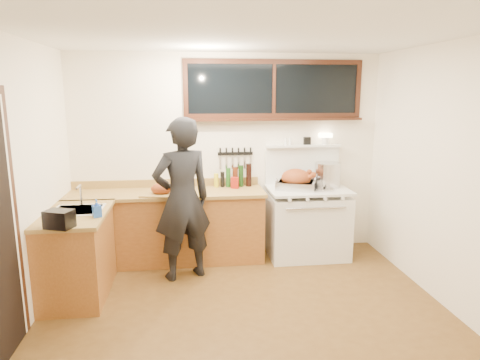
{
  "coord_description": "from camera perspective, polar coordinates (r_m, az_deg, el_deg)",
  "views": [
    {
      "loc": [
        -0.53,
        -3.78,
        2.12
      ],
      "look_at": [
        0.05,
        0.85,
        1.15
      ],
      "focal_mm": 32.0,
      "sensor_mm": 36.0,
      "label": 1
    }
  ],
  "objects": [
    {
      "name": "ground_plane",
      "position": [
        4.38,
        0.78,
        -17.4
      ],
      "size": [
        4.0,
        3.5,
        0.02
      ],
      "primitive_type": "cube",
      "color": "#553716"
    },
    {
      "name": "room_shell",
      "position": [
        3.85,
        0.85,
        4.71
      ],
      "size": [
        4.1,
        3.6,
        2.65
      ],
      "color": "white",
      "rests_on": "ground"
    },
    {
      "name": "counter_back",
      "position": [
        5.5,
        -9.67,
        -6.06
      ],
      "size": [
        2.44,
        0.64,
        1.0
      ],
      "color": "brown",
      "rests_on": "ground"
    },
    {
      "name": "counter_left",
      "position": [
        4.86,
        -20.86,
        -9.16
      ],
      "size": [
        0.64,
        1.09,
        0.9
      ],
      "color": "brown",
      "rests_on": "ground"
    },
    {
      "name": "sink_unit",
      "position": [
        4.8,
        -20.77,
        -4.43
      ],
      "size": [
        0.5,
        0.45,
        0.37
      ],
      "color": "white",
      "rests_on": "counter_left"
    },
    {
      "name": "vintage_stove",
      "position": [
        5.66,
        8.91,
        -5.38
      ],
      "size": [
        1.02,
        0.74,
        1.58
      ],
      "color": "white",
      "rests_on": "ground"
    },
    {
      "name": "back_window",
      "position": [
        5.62,
        4.55,
        11.13
      ],
      "size": [
        2.32,
        0.13,
        0.77
      ],
      "color": "black",
      "rests_on": "room_shell"
    },
    {
      "name": "knife_strip",
      "position": [
        5.61,
        -0.62,
        3.44
      ],
      "size": [
        0.46,
        0.03,
        0.28
      ],
      "color": "black",
      "rests_on": "room_shell"
    },
    {
      "name": "man",
      "position": [
        4.86,
        -7.71,
        -2.6
      ],
      "size": [
        0.79,
        0.65,
        1.85
      ],
      "color": "black",
      "rests_on": "ground"
    },
    {
      "name": "soap_bottle",
      "position": [
        4.46,
        -18.56,
        -3.6
      ],
      "size": [
        0.11,
        0.11,
        0.18
      ],
      "color": "blue",
      "rests_on": "counter_left"
    },
    {
      "name": "toaster",
      "position": [
        4.23,
        -22.97,
        -4.82
      ],
      "size": [
        0.28,
        0.24,
        0.17
      ],
      "color": "black",
      "rests_on": "counter_left"
    },
    {
      "name": "cutting_board",
      "position": [
        5.21,
        -10.43,
        -1.39
      ],
      "size": [
        0.51,
        0.42,
        0.15
      ],
      "color": "#A07D3F",
      "rests_on": "counter_back"
    },
    {
      "name": "roast_turkey",
      "position": [
        5.48,
        7.52,
        -0.11
      ],
      "size": [
        0.58,
        0.51,
        0.26
      ],
      "color": "silver",
      "rests_on": "vintage_stove"
    },
    {
      "name": "stockpot",
      "position": [
        5.67,
        11.59,
        0.7
      ],
      "size": [
        0.38,
        0.38,
        0.32
      ],
      "color": "silver",
      "rests_on": "vintage_stove"
    },
    {
      "name": "saucepan",
      "position": [
        5.7,
        9.23,
        -0.14
      ],
      "size": [
        0.2,
        0.3,
        0.12
      ],
      "color": "silver",
      "rests_on": "vintage_stove"
    },
    {
      "name": "pot_lid",
      "position": [
        5.49,
        11.17,
        -1.2
      ],
      "size": [
        0.3,
        0.3,
        0.04
      ],
      "color": "silver",
      "rests_on": "vintage_stove"
    },
    {
      "name": "coffee_tin",
      "position": [
        5.48,
        -0.69,
        -0.37
      ],
      "size": [
        0.11,
        0.1,
        0.14
      ],
      "color": "maroon",
      "rests_on": "counter_back"
    },
    {
      "name": "pitcher",
      "position": [
        5.59,
        -1.49,
        -0.02
      ],
      "size": [
        0.11,
        0.11,
        0.16
      ],
      "color": "white",
      "rests_on": "counter_back"
    },
    {
      "name": "bottle_cluster",
      "position": [
        5.56,
        -0.59,
        0.42
      ],
      "size": [
        0.49,
        0.07,
        0.3
      ],
      "color": "black",
      "rests_on": "counter_back"
    }
  ]
}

